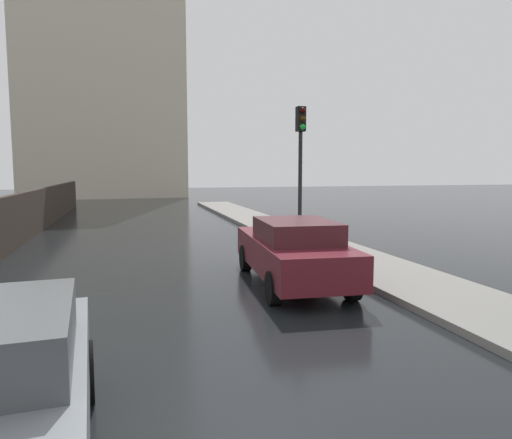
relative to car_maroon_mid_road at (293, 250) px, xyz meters
name	(u,v)px	position (x,y,z in m)	size (l,w,h in m)	color
car_maroon_mid_road	(293,250)	(0.00, 0.00, 0.00)	(2.01, 4.70, 1.43)	maroon
traffic_light	(301,150)	(1.74, 4.24, 2.35)	(0.26, 0.39, 4.26)	black
distant_tower	(101,44)	(-5.49, 37.87, 13.35)	(14.37, 12.57, 28.19)	beige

